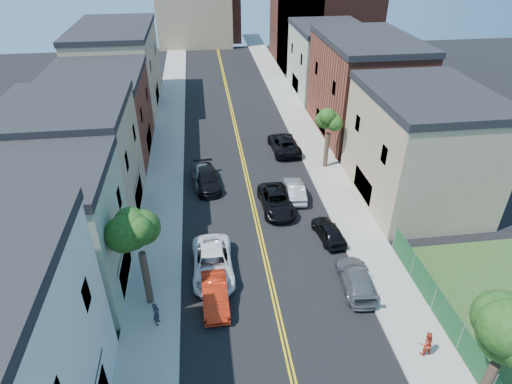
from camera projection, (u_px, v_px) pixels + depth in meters
name	position (u px, v px, depth m)	size (l,w,h in m)	color
sidewalk_left	(168.00, 134.00, 49.17)	(3.20, 100.00, 0.15)	gray
sidewalk_right	(302.00, 126.00, 50.93)	(3.20, 100.00, 0.15)	gray
curb_left	(183.00, 133.00, 49.36)	(0.30, 100.00, 0.15)	gray
curb_right	(288.00, 127.00, 50.73)	(0.30, 100.00, 0.15)	gray
bldg_left_palegrn	(43.00, 239.00, 26.13)	(9.00, 8.00, 8.50)	gray
bldg_left_tan_near	(75.00, 165.00, 33.55)	(9.00, 10.00, 9.00)	#998466
bldg_left_brick	(100.00, 118.00, 43.04)	(9.00, 12.00, 8.00)	brown
bldg_left_tan_far	(118.00, 70.00, 54.39)	(9.00, 16.00, 9.50)	#998466
bldg_right_tan	(419.00, 150.00, 35.83)	(9.00, 12.00, 9.00)	#998466
bldg_right_brick	(363.00, 89.00, 47.31)	(9.00, 14.00, 10.00)	brown
bldg_right_palegrn	(328.00, 62.00, 59.45)	(9.00, 12.00, 8.50)	gray
church	(318.00, 18.00, 70.76)	(16.20, 14.20, 22.60)	#4C2319
backdrop_left	(194.00, 13.00, 81.68)	(14.00, 8.00, 12.00)	#998466
backdrop_center	(214.00, 14.00, 86.02)	(10.00, 8.00, 10.00)	brown
fence_right	(447.00, 317.00, 24.97)	(0.04, 15.00, 1.90)	#143F1E
tree_left_mid	(136.00, 219.00, 23.90)	(5.20, 5.20, 9.29)	#3C2A1E
tree_right_far	(330.00, 112.00, 39.52)	(4.40, 4.40, 8.03)	#3C2A1E
red_sedan	(215.00, 293.00, 27.09)	(1.58, 4.52, 1.49)	red
white_pickup	(213.00, 263.00, 29.33)	(2.74, 5.93, 1.65)	white
grey_car_left	(202.00, 175.00, 39.61)	(1.86, 4.63, 1.58)	#505257
black_car_left	(207.00, 179.00, 39.13)	(2.12, 5.22, 1.51)	black
grey_car_right	(356.00, 279.00, 28.22)	(1.96, 4.81, 1.40)	#53555A
black_car_right	(329.00, 231.00, 32.64)	(1.61, 4.00, 1.36)	black
silver_car_right	(295.00, 190.00, 37.57)	(1.51, 4.32, 1.42)	#B5B9BE
dark_car_right_far	(284.00, 143.00, 45.28)	(2.68, 5.82, 1.62)	black
black_suv_lane	(276.00, 201.00, 36.00)	(2.52, 5.47, 1.52)	black
pedestrian_left	(156.00, 314.00, 25.38)	(0.59, 0.39, 1.63)	#25252C
pedestrian_right	(426.00, 343.00, 23.58)	(0.79, 0.61, 1.62)	#B4331B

